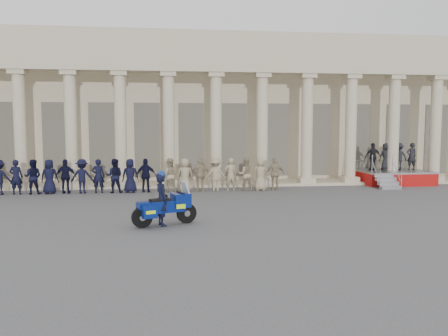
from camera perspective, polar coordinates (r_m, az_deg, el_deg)
ground at (r=16.56m, az=-2.83°, el=-6.12°), size 90.00×90.00×0.00m
building at (r=30.99m, az=-4.68°, el=7.54°), size 40.00×12.50×9.00m
officer_rank at (r=22.79m, az=-16.04°, el=-1.02°), size 18.81×0.65×1.72m
reviewing_stand at (r=27.40m, az=21.12°, el=0.61°), size 3.90×3.83×2.39m
motorcycle at (r=14.80m, az=-7.68°, el=-5.05°), size 2.17×1.28×1.45m
rider at (r=14.71m, az=-8.15°, el=-3.96°), size 0.62×0.75×1.86m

